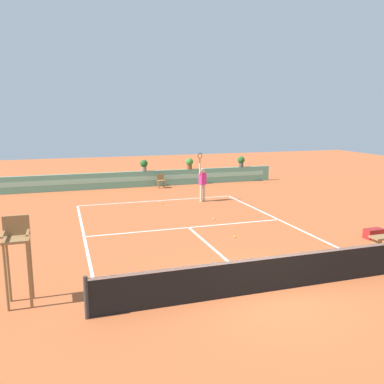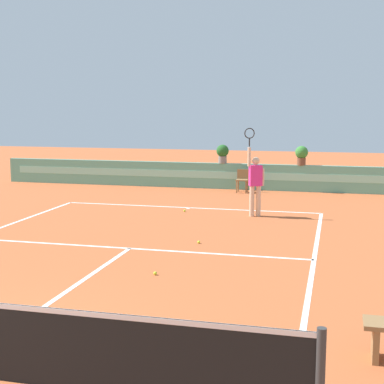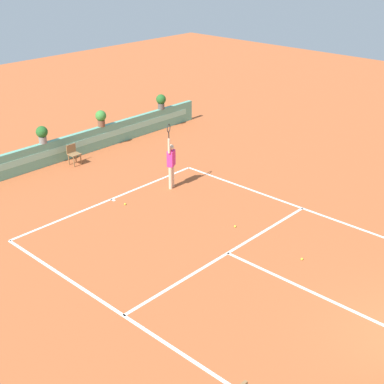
% 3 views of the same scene
% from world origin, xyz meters
% --- Properties ---
extents(ground_plane, '(60.00, 60.00, 0.00)m').
position_xyz_m(ground_plane, '(0.00, 6.00, 0.00)').
color(ground_plane, '#B2562D').
extents(court_lines, '(8.32, 11.94, 0.01)m').
position_xyz_m(court_lines, '(0.00, 6.72, 0.00)').
color(court_lines, white).
rests_on(court_lines, ground).
extents(net, '(8.92, 0.10, 1.00)m').
position_xyz_m(net, '(0.00, 0.00, 0.51)').
color(net, '#333333').
rests_on(net, ground).
extents(back_wall_barrier, '(18.00, 0.21, 1.00)m').
position_xyz_m(back_wall_barrier, '(0.00, 16.39, 0.50)').
color(back_wall_barrier, '#60A88E').
rests_on(back_wall_barrier, ground).
extents(umpire_chair, '(0.60, 0.60, 2.14)m').
position_xyz_m(umpire_chair, '(-5.87, 1.26, 1.34)').
color(umpire_chair, olive).
rests_on(umpire_chair, ground).
extents(ball_kid_chair, '(0.44, 0.44, 0.85)m').
position_xyz_m(ball_kid_chair, '(1.10, 15.66, 0.48)').
color(ball_kid_chair, olive).
rests_on(ball_kid_chair, ground).
extents(gear_bag, '(0.71, 0.38, 0.36)m').
position_xyz_m(gear_bag, '(6.07, 2.92, 0.18)').
color(gear_bag, maroon).
rests_on(gear_bag, ground).
extents(tennis_player, '(0.57, 0.35, 2.58)m').
position_xyz_m(tennis_player, '(2.22, 11.00, 1.05)').
color(tennis_player, beige).
rests_on(tennis_player, ground).
extents(tennis_ball_near_baseline, '(0.07, 0.07, 0.07)m').
position_xyz_m(tennis_ball_near_baseline, '(0.04, 11.17, 0.03)').
color(tennis_ball_near_baseline, '#CCE033').
rests_on(tennis_ball_near_baseline, ground).
extents(tennis_ball_mid_court, '(0.07, 0.07, 0.07)m').
position_xyz_m(tennis_ball_mid_court, '(1.20, 4.55, 0.03)').
color(tennis_ball_mid_court, '#CCE033').
rests_on(tennis_ball_mid_court, ground).
extents(tennis_ball_by_sideline, '(0.07, 0.07, 0.07)m').
position_xyz_m(tennis_ball_by_sideline, '(1.41, 7.26, 0.03)').
color(tennis_ball_by_sideline, '#CCE033').
rests_on(tennis_ball_by_sideline, ground).
extents(potted_plant_right, '(0.48, 0.48, 0.72)m').
position_xyz_m(potted_plant_right, '(3.21, 16.39, 1.41)').
color(potted_plant_right, brown).
rests_on(potted_plant_right, back_wall_barrier).
extents(potted_plant_centre, '(0.48, 0.48, 0.72)m').
position_xyz_m(potted_plant_centre, '(0.19, 16.39, 1.41)').
color(potted_plant_centre, gray).
rests_on(potted_plant_centre, back_wall_barrier).
extents(potted_plant_far_right, '(0.48, 0.48, 0.72)m').
position_xyz_m(potted_plant_far_right, '(6.91, 16.39, 1.41)').
color(potted_plant_far_right, '#514C47').
rests_on(potted_plant_far_right, back_wall_barrier).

